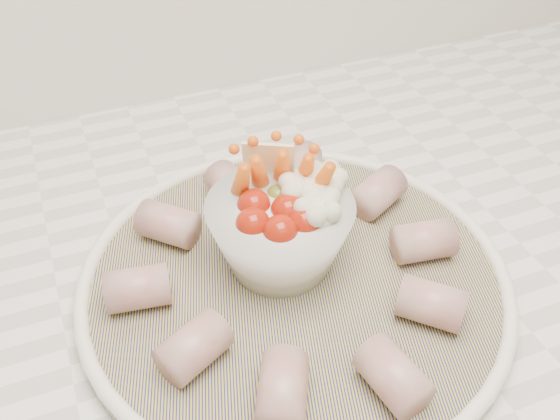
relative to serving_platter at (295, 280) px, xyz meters
name	(u,v)px	position (x,y,z in m)	size (l,w,h in m)	color
serving_platter	(295,280)	(0.00, 0.00, 0.00)	(0.44, 0.44, 0.02)	navy
veggie_bowl	(283,225)	(0.00, 0.02, 0.04)	(0.12, 0.12, 0.10)	white
cured_meat_rolls	(294,262)	(0.00, 0.00, 0.02)	(0.29, 0.29, 0.03)	#A44E4B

